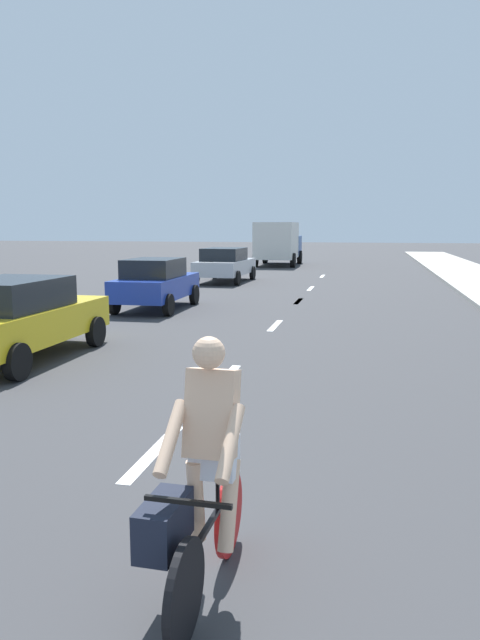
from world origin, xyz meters
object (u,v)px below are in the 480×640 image
object	(u,v)px
parked_car_yellow	(15,317)
parked_car_silver	(225,264)
cyclist	(201,481)
delivery_truck	(278,242)
parked_car_blue	(156,282)

from	to	relation	value
parked_car_yellow	parked_car_silver	xyz separation A→B (m)	(0.10, 16.80, 0.00)
cyclist	delivery_truck	bearing A→B (deg)	-80.61
delivery_truck	cyclist	bearing A→B (deg)	-82.75
cyclist	parked_car_blue	distance (m)	14.79
parked_car_yellow	parked_car_blue	xyz separation A→B (m)	(0.16, 7.35, -0.00)
parked_car_yellow	delivery_truck	distance (m)	29.24
delivery_truck	parked_car_blue	bearing A→B (deg)	-91.80
parked_car_blue	delivery_truck	xyz separation A→B (m)	(0.54, 21.88, 0.67)
parked_car_yellow	parked_car_blue	bearing A→B (deg)	88.56
cyclist	parked_car_silver	xyz separation A→B (m)	(-5.40, 23.24, 0.01)
parked_car_blue	parked_car_silver	world-z (taller)	same
parked_car_blue	delivery_truck	world-z (taller)	delivery_truck
parked_car_yellow	cyclist	bearing A→B (deg)	-49.73
parked_car_blue	parked_car_silver	size ratio (longest dim) A/B	0.87
parked_car_yellow	parked_car_silver	distance (m)	16.80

